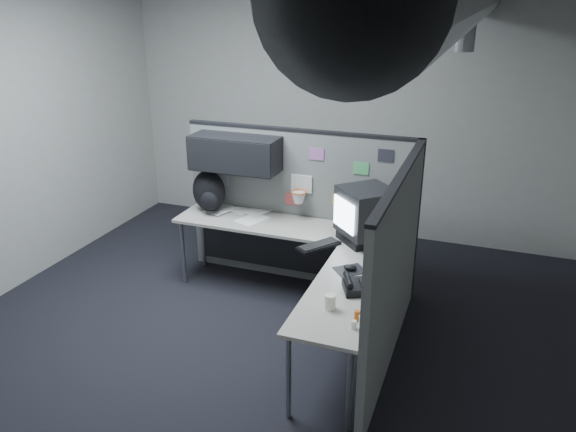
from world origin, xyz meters
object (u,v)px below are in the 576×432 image
at_px(monitor, 366,214).
at_px(backpack, 209,192).
at_px(keyboard, 319,245).
at_px(desk, 302,251).
at_px(phone, 357,286).

xyz_separation_m(monitor, backpack, (-1.71, 0.19, -0.05)).
bearing_deg(keyboard, backpack, 150.69).
distance_m(desk, backpack, 1.24).
xyz_separation_m(monitor, keyboard, (-0.36, -0.29, -0.25)).
relative_size(phone, backpack, 0.69).
bearing_deg(monitor, backpack, 174.57).
height_order(keyboard, backpack, backpack).
relative_size(monitor, keyboard, 1.49).
bearing_deg(monitor, keyboard, -140.67).
xyz_separation_m(desk, phone, (0.72, -0.78, 0.16)).
bearing_deg(phone, desk, 119.02).
xyz_separation_m(keyboard, phone, (0.51, -0.66, 0.02)).
height_order(phone, backpack, backpack).
relative_size(desk, keyboard, 5.46).
xyz_separation_m(keyboard, backpack, (-1.35, 0.47, 0.20)).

